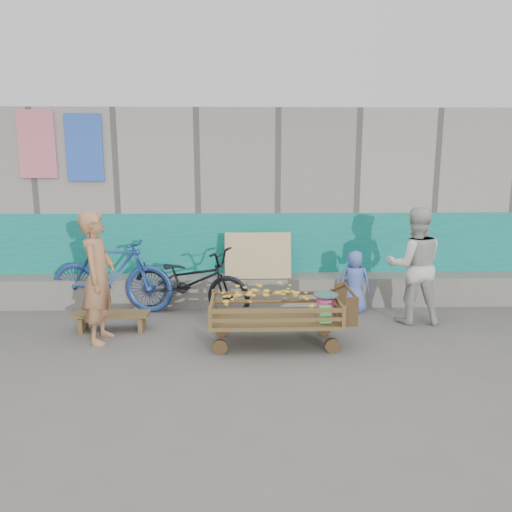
{
  "coord_description": "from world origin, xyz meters",
  "views": [
    {
      "loc": [
        0.06,
        -5.16,
        2.29
      ],
      "look_at": [
        0.24,
        1.2,
        1.0
      ],
      "focal_mm": 35.0,
      "sensor_mm": 36.0,
      "label": 1
    }
  ],
  "objects_px": {
    "bench": "(112,317)",
    "bicycle_dark": "(190,281)",
    "banana_cart": "(273,305)",
    "child": "(355,281)",
    "woman": "(414,266)",
    "bicycle_blue": "(111,275)",
    "vendor_man": "(98,277)"
  },
  "relations": [
    {
      "from": "bench",
      "to": "bicycle_dark",
      "type": "height_order",
      "value": "bicycle_dark"
    },
    {
      "from": "banana_cart",
      "to": "child",
      "type": "bearing_deg",
      "value": 44.72
    },
    {
      "from": "bench",
      "to": "woman",
      "type": "relative_size",
      "value": 0.61
    },
    {
      "from": "banana_cart",
      "to": "bicycle_blue",
      "type": "height_order",
      "value": "bicycle_blue"
    },
    {
      "from": "child",
      "to": "bicycle_blue",
      "type": "distance_m",
      "value": 3.59
    },
    {
      "from": "banana_cart",
      "to": "bench",
      "type": "relative_size",
      "value": 1.78
    },
    {
      "from": "banana_cart",
      "to": "vendor_man",
      "type": "relative_size",
      "value": 1.06
    },
    {
      "from": "bench",
      "to": "woman",
      "type": "height_order",
      "value": "woman"
    },
    {
      "from": "banana_cart",
      "to": "woman",
      "type": "relative_size",
      "value": 1.08
    },
    {
      "from": "vendor_man",
      "to": "bicycle_blue",
      "type": "height_order",
      "value": "vendor_man"
    },
    {
      "from": "bicycle_blue",
      "to": "vendor_man",
      "type": "bearing_deg",
      "value": -163.57
    },
    {
      "from": "banana_cart",
      "to": "bicycle_blue",
      "type": "xyz_separation_m",
      "value": [
        -2.3,
        1.4,
        0.06
      ]
    },
    {
      "from": "banana_cart",
      "to": "bench",
      "type": "distance_m",
      "value": 2.2
    },
    {
      "from": "woman",
      "to": "bicycle_blue",
      "type": "height_order",
      "value": "woman"
    },
    {
      "from": "child",
      "to": "banana_cart",
      "type": "bearing_deg",
      "value": 52.35
    },
    {
      "from": "bicycle_dark",
      "to": "bicycle_blue",
      "type": "xyz_separation_m",
      "value": [
        -1.17,
        0.2,
        0.06
      ]
    },
    {
      "from": "child",
      "to": "bicycle_blue",
      "type": "relative_size",
      "value": 0.5
    },
    {
      "from": "bench",
      "to": "vendor_man",
      "type": "bearing_deg",
      "value": -95.6
    },
    {
      "from": "banana_cart",
      "to": "bicycle_dark",
      "type": "relative_size",
      "value": 0.92
    },
    {
      "from": "bench",
      "to": "bicycle_blue",
      "type": "bearing_deg",
      "value": 103.45
    },
    {
      "from": "bench",
      "to": "woman",
      "type": "bearing_deg",
      "value": 3.29
    },
    {
      "from": "bench",
      "to": "child",
      "type": "height_order",
      "value": "child"
    },
    {
      "from": "banana_cart",
      "to": "vendor_man",
      "type": "bearing_deg",
      "value": 175.15
    },
    {
      "from": "woman",
      "to": "banana_cart",
      "type": "bearing_deg",
      "value": 26.1
    },
    {
      "from": "bicycle_dark",
      "to": "bicycle_blue",
      "type": "bearing_deg",
      "value": 103.35
    },
    {
      "from": "woman",
      "to": "bicycle_dark",
      "type": "relative_size",
      "value": 0.85
    },
    {
      "from": "vendor_man",
      "to": "banana_cart",
      "type": "bearing_deg",
      "value": -92.13
    },
    {
      "from": "banana_cart",
      "to": "child",
      "type": "height_order",
      "value": "child"
    },
    {
      "from": "banana_cart",
      "to": "bench",
      "type": "xyz_separation_m",
      "value": [
        -2.1,
        0.56,
        -0.32
      ]
    },
    {
      "from": "vendor_man",
      "to": "bicycle_dark",
      "type": "distance_m",
      "value": 1.47
    },
    {
      "from": "bicycle_dark",
      "to": "bicycle_blue",
      "type": "relative_size",
      "value": 1.02
    },
    {
      "from": "vendor_man",
      "to": "woman",
      "type": "height_order",
      "value": "vendor_man"
    }
  ]
}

